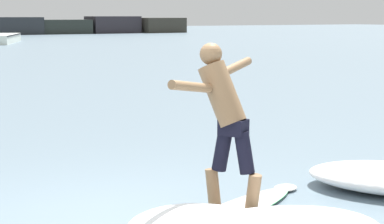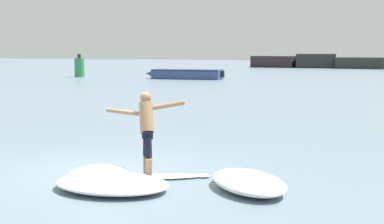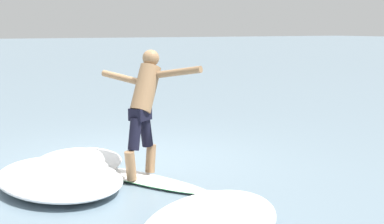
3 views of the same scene
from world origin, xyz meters
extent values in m
cube|color=#282B2F|center=(14.59, 62.00, 0.90)|extent=(5.89, 3.99, 1.79)
cube|color=#282E2A|center=(20.25, 62.00, 0.76)|extent=(5.55, 3.72, 1.52)
cube|color=#2C292E|center=(25.90, 62.00, 0.94)|extent=(5.55, 3.58, 1.87)
cube|color=#33312A|center=(31.55, 62.00, 0.85)|extent=(5.38, 4.96, 1.69)
ellipsoid|color=white|center=(1.10, -0.23, 0.03)|extent=(2.21, 1.32, 0.07)
ellipsoid|color=white|center=(2.13, 0.23, 0.03)|extent=(0.39, 0.36, 0.06)
ellipsoid|color=#339E56|center=(1.10, -0.23, 0.03)|extent=(2.23, 1.33, 0.03)
cylinder|color=#916C49|center=(0.98, -0.04, 0.26)|extent=(0.20, 0.22, 0.40)
cylinder|color=black|center=(1.03, -0.13, 0.66)|extent=(0.24, 0.27, 0.44)
cylinder|color=#916C49|center=(1.21, -0.43, 0.26)|extent=(0.20, 0.22, 0.40)
cylinder|color=black|center=(1.16, -0.34, 0.66)|extent=(0.24, 0.27, 0.44)
cube|color=black|center=(1.10, -0.23, 0.90)|extent=(0.30, 0.33, 0.16)
cylinder|color=#916C49|center=(1.03, -0.12, 1.23)|extent=(0.50, 0.58, 0.68)
sphere|color=#916C49|center=(0.97, -0.01, 1.63)|extent=(0.23, 0.23, 0.23)
cylinder|color=#916C49|center=(0.58, -0.28, 1.35)|extent=(0.62, 0.41, 0.20)
cylinder|color=#916C49|center=(1.39, 0.20, 1.46)|extent=(0.62, 0.41, 0.20)
cube|color=black|center=(9.94, 45.48, 0.35)|extent=(0.44, 0.40, 0.52)
camera|label=1|loc=(-2.38, -5.49, 2.01)|focal=60.00mm
camera|label=2|loc=(5.44, -9.94, 2.64)|focal=50.00mm
camera|label=3|loc=(7.49, -2.96, 2.02)|focal=50.00mm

